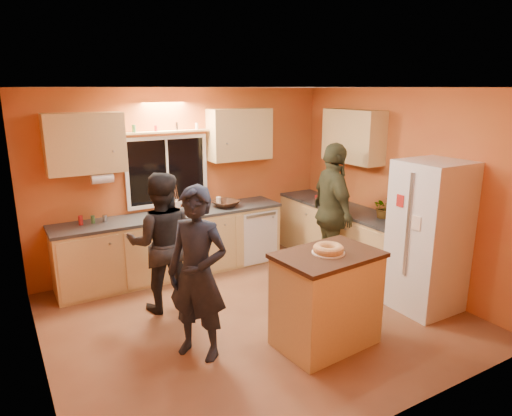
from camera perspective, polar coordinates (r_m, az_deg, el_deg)
ground at (r=5.48m, az=-0.00°, el=-13.47°), size 4.50×4.50×0.00m
room_shell at (r=5.33m, az=-1.13°, el=4.23°), size 4.54×4.04×2.61m
back_counter at (r=6.71m, az=-7.29°, el=-3.97°), size 4.23×0.62×0.90m
right_counter at (r=6.76m, az=12.23°, el=-4.06°), size 0.62×1.84×0.90m
refrigerator at (r=5.74m, az=20.79°, el=-3.38°), size 0.72×0.70×1.80m
island at (r=4.81m, az=8.77°, el=-11.12°), size 1.09×0.79×1.00m
bundt_pastry at (r=4.60m, az=9.03°, el=-5.07°), size 0.31×0.31×0.09m
person_left at (r=4.46m, az=-7.31°, el=-8.18°), size 0.71×0.75×1.73m
person_center at (r=5.48m, az=-11.72°, el=-4.26°), size 0.99×0.88×1.67m
person_right at (r=6.31m, az=9.56°, el=-0.53°), size 0.77×1.20×1.90m
mixing_bowl at (r=6.71m, az=-3.82°, el=0.53°), size 0.45×0.45×0.09m
utensil_crock at (r=6.50m, az=-10.00°, el=0.22°), size 0.14×0.14×0.17m
potted_plant at (r=6.33m, az=15.61°, el=0.09°), size 0.31×0.28×0.30m
red_box at (r=7.18m, az=8.15°, el=1.27°), size 0.18×0.14×0.07m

